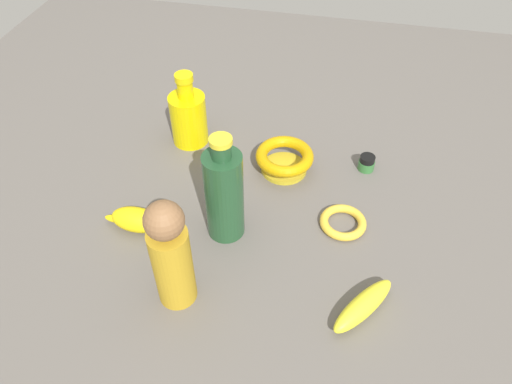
{
  "coord_description": "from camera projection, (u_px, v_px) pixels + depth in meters",
  "views": [
    {
      "loc": [
        -0.67,
        -0.15,
        0.77
      ],
      "look_at": [
        0.0,
        0.0,
        0.09
      ],
      "focal_mm": 34.05,
      "sensor_mm": 36.0,
      "label": 1
    }
  ],
  "objects": [
    {
      "name": "bowl",
      "position": [
        284.0,
        158.0,
        1.12
      ],
      "size": [
        0.13,
        0.13,
        0.06
      ],
      "color": "gold",
      "rests_on": "ground"
    },
    {
      "name": "cat_figurine",
      "position": [
        141.0,
        218.0,
        0.99
      ],
      "size": [
        0.06,
        0.14,
        0.08
      ],
      "color": "yellow",
      "rests_on": "ground"
    },
    {
      "name": "person_figure_adult",
      "position": [
        171.0,
        255.0,
        0.82
      ],
      "size": [
        0.1,
        0.1,
        0.24
      ],
      "color": "#B48B1E",
      "rests_on": "ground"
    },
    {
      "name": "nail_polish_jar",
      "position": [
        367.0,
        163.0,
        1.14
      ],
      "size": [
        0.04,
        0.04,
        0.04
      ],
      "color": "#316D33",
      "rests_on": "ground"
    },
    {
      "name": "bangle",
      "position": [
        343.0,
        222.0,
        1.02
      ],
      "size": [
        0.1,
        0.1,
        0.02
      ],
      "primitive_type": "torus",
      "color": "gold",
      "rests_on": "ground"
    },
    {
      "name": "bottle_short",
      "position": [
        188.0,
        117.0,
        1.18
      ],
      "size": [
        0.09,
        0.09,
        0.19
      ],
      "color": "#DCC306",
      "rests_on": "ground"
    },
    {
      "name": "bottle_tall",
      "position": [
        224.0,
        194.0,
        0.94
      ],
      "size": [
        0.08,
        0.08,
        0.24
      ],
      "color": "#1F4627",
      "rests_on": "ground"
    },
    {
      "name": "ground",
      "position": [
        256.0,
        220.0,
        1.03
      ],
      "size": [
        2.0,
        2.0,
        0.0
      ],
      "primitive_type": "plane",
      "color": "#5B5651"
    },
    {
      "name": "banana",
      "position": [
        363.0,
        306.0,
        0.86
      ],
      "size": [
        0.15,
        0.12,
        0.04
      ],
      "primitive_type": "ellipsoid",
      "rotation": [
        0.0,
        0.0,
        2.52
      ],
      "color": "yellow",
      "rests_on": "ground"
    }
  ]
}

